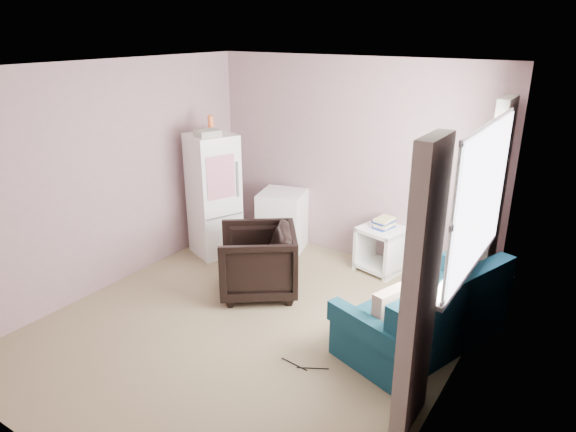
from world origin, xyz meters
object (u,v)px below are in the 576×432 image
armchair (257,258)px  sofa (428,316)px  fridge (214,195)px  washing_machine (282,220)px  side_table (382,246)px

armchair → sofa: armchair is taller
fridge → sofa: (3.02, -0.51, -0.52)m
washing_machine → side_table: bearing=-10.2°
armchair → side_table: armchair is taller
fridge → armchair: bearing=-5.6°
fridge → washing_machine: 0.96m
armchair → washing_machine: armchair is taller
armchair → washing_machine: (-0.44, 1.15, -0.01)m
washing_machine → sofa: (2.35, -1.08, -0.13)m
fridge → side_table: size_ratio=2.61×
fridge → washing_machine: fridge is taller
armchair → side_table: size_ratio=1.23×
armchair → fridge: fridge is taller
fridge → washing_machine: size_ratio=2.25×
fridge → sofa: 3.11m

